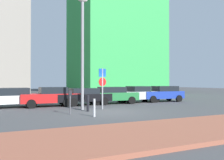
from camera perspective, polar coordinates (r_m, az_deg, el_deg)
name	(u,v)px	position (r m, az deg, el deg)	size (l,w,h in m)	color
ground_plane	(109,112)	(14.51, -0.65, -7.90)	(120.00, 120.00, 0.00)	#424244
sidewalk_brick	(179,130)	(9.08, 16.38, -11.79)	(40.00, 3.82, 0.14)	#93513D
parked_car_white	(10,97)	(18.39, -24.04, -3.94)	(4.58, 2.27, 1.45)	white
parked_car_red	(51,96)	(18.43, -14.77, -3.95)	(4.55, 2.04, 1.49)	red
parked_car_black	(83,96)	(18.96, -7.09, -3.98)	(4.47, 1.90, 1.38)	black
parked_car_green	(112,95)	(19.99, -0.12, -3.71)	(4.63, 2.24, 1.46)	#237238
parked_car_silver	(138,94)	(21.49, 6.49, -3.49)	(4.38, 2.12, 1.50)	#B7BABF
parked_car_blue	(162,93)	(22.77, 12.36, -3.27)	(4.27, 2.09, 1.50)	#1E389E
parking_sign_post	(102,84)	(15.82, -2.40, -0.88)	(0.59, 0.15, 2.81)	gray
parking_meter	(70,99)	(13.50, -10.34, -4.61)	(0.18, 0.14, 1.38)	#4C4C51
street_lamp	(82,44)	(15.88, -7.34, 8.81)	(0.70, 0.36, 7.61)	gray
traffic_bollard_near	(88,103)	(14.75, -6.00, -5.76)	(0.17, 0.17, 1.03)	black
traffic_bollard_mid	(94,108)	(12.42, -4.42, -6.88)	(0.13, 0.13, 0.97)	#B7B7BC
building_colorful_midrise	(113,26)	(45.47, 0.31, 13.29)	(14.60, 15.23, 25.60)	green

